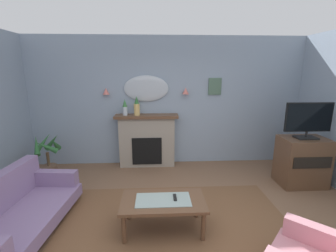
% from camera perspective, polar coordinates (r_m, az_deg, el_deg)
% --- Properties ---
extents(floor, '(6.97, 6.31, 0.10)m').
position_cam_1_polar(floor, '(3.27, 2.35, -27.48)').
color(floor, brown).
rests_on(floor, ground).
extents(wall_back, '(6.97, 0.10, 2.81)m').
position_cam_1_polar(wall_back, '(5.21, -0.20, 5.91)').
color(wall_back, '#8C9EB2').
rests_on(wall_back, ground).
extents(patterned_rug, '(3.20, 2.40, 0.01)m').
position_cam_1_polar(patterned_rug, '(3.38, 2.03, -24.55)').
color(patterned_rug, brown).
rests_on(patterned_rug, ground).
extents(fireplace, '(1.36, 0.36, 1.16)m').
position_cam_1_polar(fireplace, '(5.17, -5.15, -3.68)').
color(fireplace, gray).
rests_on(fireplace, ground).
extents(mantel_vase_centre, '(0.10, 0.10, 0.34)m').
position_cam_1_polar(mantel_vase_centre, '(5.01, -10.51, 4.60)').
color(mantel_vase_centre, silver).
rests_on(mantel_vase_centre, fireplace).
extents(mantel_vase_left, '(0.12, 0.12, 0.40)m').
position_cam_1_polar(mantel_vase_left, '(4.99, -7.66, 4.72)').
color(mantel_vase_left, tan).
rests_on(mantel_vase_left, fireplace).
extents(wall_mirror, '(0.96, 0.06, 0.56)m').
position_cam_1_polar(wall_mirror, '(5.10, -5.37, 9.13)').
color(wall_mirror, '#B2BCC6').
extents(wall_sconce_left, '(0.14, 0.14, 0.14)m').
position_cam_1_polar(wall_sconce_left, '(5.16, -14.95, 8.23)').
color(wall_sconce_left, '#D17066').
extents(wall_sconce_right, '(0.14, 0.14, 0.14)m').
position_cam_1_polar(wall_sconce_right, '(5.09, 4.34, 8.58)').
color(wall_sconce_right, '#D17066').
extents(framed_picture, '(0.28, 0.03, 0.36)m').
position_cam_1_polar(framed_picture, '(5.26, 11.41, 9.50)').
color(framed_picture, '#4C6B56').
extents(coffee_table, '(1.10, 0.60, 0.45)m').
position_cam_1_polar(coffee_table, '(3.22, -1.19, -18.51)').
color(coffee_table, brown).
rests_on(coffee_table, ground).
extents(tv_remote, '(0.04, 0.16, 0.02)m').
position_cam_1_polar(tv_remote, '(3.22, 1.72, -17.13)').
color(tv_remote, black).
rests_on(tv_remote, coffee_table).
extents(floral_couch, '(1.01, 1.78, 0.76)m').
position_cam_1_polar(floral_couch, '(3.78, -33.36, -16.86)').
color(floral_couch, gray).
rests_on(floral_couch, ground).
extents(tv_cabinet, '(0.80, 0.57, 0.90)m').
position_cam_1_polar(tv_cabinet, '(5.01, 29.93, -7.53)').
color(tv_cabinet, brown).
rests_on(tv_cabinet, ground).
extents(tv_flatscreen, '(0.84, 0.24, 0.65)m').
position_cam_1_polar(tv_flatscreen, '(4.79, 31.16, 1.35)').
color(tv_flatscreen, black).
rests_on(tv_flatscreen, tv_cabinet).
extents(potted_plant_tall_palm, '(0.55, 0.57, 0.89)m').
position_cam_1_polar(potted_plant_tall_palm, '(5.18, -27.30, -6.80)').
color(potted_plant_tall_palm, brown).
rests_on(potted_plant_tall_palm, ground).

